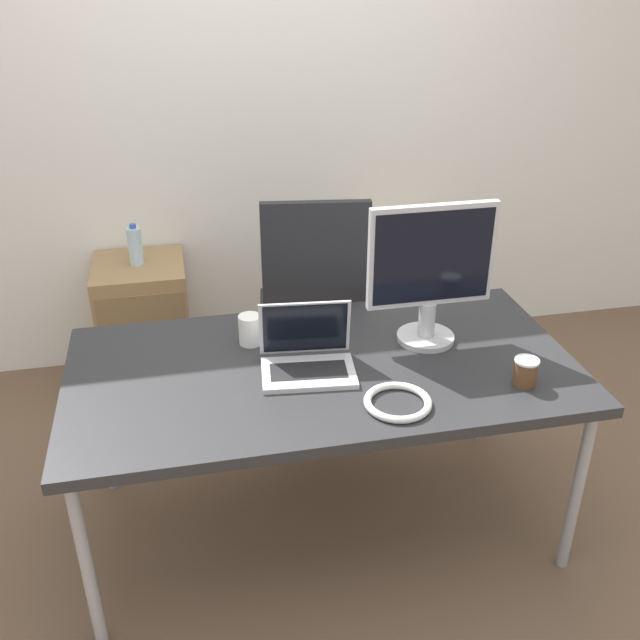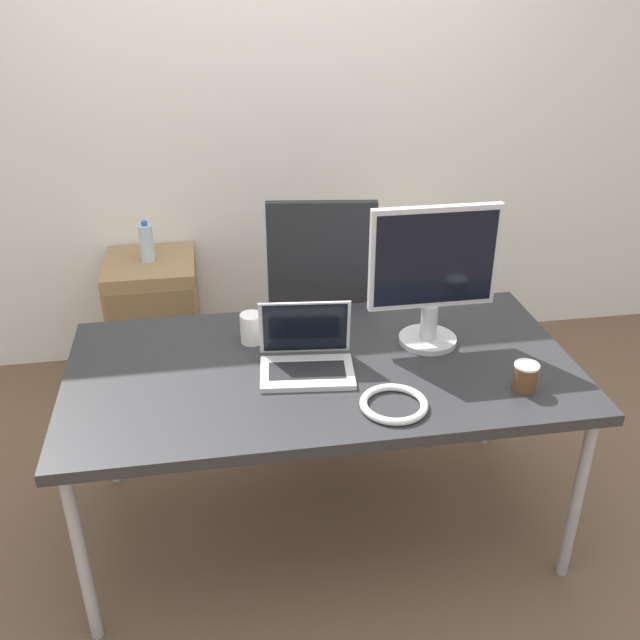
{
  "view_description": "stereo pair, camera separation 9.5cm",
  "coord_description": "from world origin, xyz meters",
  "px_view_note": "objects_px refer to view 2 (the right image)",
  "views": [
    {
      "loc": [
        -0.44,
        -2.04,
        1.99
      ],
      "look_at": [
        0.0,
        0.04,
        0.87
      ],
      "focal_mm": 40.0,
      "sensor_mm": 36.0,
      "label": 1
    },
    {
      "loc": [
        -0.35,
        -2.06,
        1.99
      ],
      "look_at": [
        0.0,
        0.04,
        0.87
      ],
      "focal_mm": 40.0,
      "sensor_mm": 36.0,
      "label": 2
    }
  ],
  "objects_px": {
    "cable_coil": "(394,404)",
    "cabinet_left": "(156,320)",
    "cabinet_right": "(407,301)",
    "monitor": "(433,274)",
    "office_chair": "(320,332)",
    "coffee_cup_white": "(252,328)",
    "water_bottle": "(147,243)",
    "laptop_center": "(306,357)",
    "coffee_cup_brown": "(525,377)"
  },
  "relations": [
    {
      "from": "coffee_cup_brown",
      "to": "cable_coil",
      "type": "bearing_deg",
      "value": -175.99
    },
    {
      "from": "cable_coil",
      "to": "office_chair",
      "type": "bearing_deg",
      "value": 93.13
    },
    {
      "from": "coffee_cup_brown",
      "to": "coffee_cup_white",
      "type": "bearing_deg",
      "value": 151.5
    },
    {
      "from": "water_bottle",
      "to": "coffee_cup_brown",
      "type": "height_order",
      "value": "water_bottle"
    },
    {
      "from": "laptop_center",
      "to": "cable_coil",
      "type": "distance_m",
      "value": 0.36
    },
    {
      "from": "water_bottle",
      "to": "coffee_cup_white",
      "type": "bearing_deg",
      "value": -67.21
    },
    {
      "from": "water_bottle",
      "to": "laptop_center",
      "type": "distance_m",
      "value": 1.36
    },
    {
      "from": "monitor",
      "to": "cable_coil",
      "type": "height_order",
      "value": "monitor"
    },
    {
      "from": "coffee_cup_white",
      "to": "coffee_cup_brown",
      "type": "height_order",
      "value": "coffee_cup_white"
    },
    {
      "from": "monitor",
      "to": "water_bottle",
      "type": "bearing_deg",
      "value": 133.31
    },
    {
      "from": "water_bottle",
      "to": "coffee_cup_white",
      "type": "distance_m",
      "value": 1.09
    },
    {
      "from": "office_chair",
      "to": "water_bottle",
      "type": "distance_m",
      "value": 0.94
    },
    {
      "from": "coffee_cup_brown",
      "to": "monitor",
      "type": "bearing_deg",
      "value": 121.63
    },
    {
      "from": "cable_coil",
      "to": "cabinet_left",
      "type": "bearing_deg",
      "value": 118.9
    },
    {
      "from": "coffee_cup_white",
      "to": "cable_coil",
      "type": "distance_m",
      "value": 0.63
    },
    {
      "from": "monitor",
      "to": "coffee_cup_brown",
      "type": "xyz_separation_m",
      "value": [
        0.22,
        -0.35,
        -0.22
      ]
    },
    {
      "from": "water_bottle",
      "to": "monitor",
      "type": "xyz_separation_m",
      "value": [
        1.05,
        -1.11,
        0.25
      ]
    },
    {
      "from": "cabinet_left",
      "to": "cabinet_right",
      "type": "xyz_separation_m",
      "value": [
        1.31,
        0.0,
        0.0
      ]
    },
    {
      "from": "cabinet_left",
      "to": "laptop_center",
      "type": "relative_size",
      "value": 1.94
    },
    {
      "from": "cabinet_right",
      "to": "monitor",
      "type": "height_order",
      "value": "monitor"
    },
    {
      "from": "cable_coil",
      "to": "cabinet_right",
      "type": "bearing_deg",
      "value": 72.04
    },
    {
      "from": "water_bottle",
      "to": "laptop_center",
      "type": "height_order",
      "value": "laptop_center"
    },
    {
      "from": "water_bottle",
      "to": "monitor",
      "type": "relative_size",
      "value": 0.39
    },
    {
      "from": "cabinet_right",
      "to": "coffee_cup_white",
      "type": "distance_m",
      "value": 1.41
    },
    {
      "from": "water_bottle",
      "to": "coffee_cup_white",
      "type": "xyz_separation_m",
      "value": [
        0.42,
        -1.01,
        0.04
      ]
    },
    {
      "from": "office_chair",
      "to": "laptop_center",
      "type": "height_order",
      "value": "office_chair"
    },
    {
      "from": "office_chair",
      "to": "coffee_cup_brown",
      "type": "height_order",
      "value": "office_chair"
    },
    {
      "from": "cabinet_right",
      "to": "laptop_center",
      "type": "bearing_deg",
      "value": -120.43
    },
    {
      "from": "laptop_center",
      "to": "monitor",
      "type": "xyz_separation_m",
      "value": [
        0.46,
        0.11,
        0.22
      ]
    },
    {
      "from": "cabinet_right",
      "to": "monitor",
      "type": "xyz_separation_m",
      "value": [
        -0.26,
        -1.11,
        0.67
      ]
    },
    {
      "from": "cabinet_left",
      "to": "monitor",
      "type": "bearing_deg",
      "value": -46.64
    },
    {
      "from": "coffee_cup_white",
      "to": "coffee_cup_brown",
      "type": "distance_m",
      "value": 0.96
    },
    {
      "from": "laptop_center",
      "to": "cable_coil",
      "type": "bearing_deg",
      "value": -48.8
    },
    {
      "from": "cabinet_right",
      "to": "laptop_center",
      "type": "xyz_separation_m",
      "value": [
        -0.72,
        -1.22,
        0.44
      ]
    },
    {
      "from": "office_chair",
      "to": "water_bottle",
      "type": "height_order",
      "value": "office_chair"
    },
    {
      "from": "coffee_cup_white",
      "to": "cabinet_left",
      "type": "bearing_deg",
      "value": 112.84
    },
    {
      "from": "cabinet_left",
      "to": "cabinet_right",
      "type": "height_order",
      "value": "same"
    },
    {
      "from": "monitor",
      "to": "cable_coil",
      "type": "relative_size",
      "value": 2.4
    },
    {
      "from": "monitor",
      "to": "coffee_cup_brown",
      "type": "distance_m",
      "value": 0.47
    },
    {
      "from": "laptop_center",
      "to": "cable_coil",
      "type": "height_order",
      "value": "laptop_center"
    },
    {
      "from": "cable_coil",
      "to": "coffee_cup_brown",
      "type": "bearing_deg",
      "value": 4.01
    },
    {
      "from": "coffee_cup_brown",
      "to": "cable_coil",
      "type": "height_order",
      "value": "coffee_cup_brown"
    },
    {
      "from": "cabinet_left",
      "to": "laptop_center",
      "type": "xyz_separation_m",
      "value": [
        0.59,
        -1.22,
        0.44
      ]
    },
    {
      "from": "cabinet_right",
      "to": "coffee_cup_brown",
      "type": "bearing_deg",
      "value": -91.66
    },
    {
      "from": "cable_coil",
      "to": "laptop_center",
      "type": "bearing_deg",
      "value": 131.2
    },
    {
      "from": "water_bottle",
      "to": "monitor",
      "type": "bearing_deg",
      "value": -46.69
    },
    {
      "from": "office_chair",
      "to": "coffee_cup_white",
      "type": "distance_m",
      "value": 0.74
    },
    {
      "from": "laptop_center",
      "to": "water_bottle",
      "type": "bearing_deg",
      "value": 115.65
    },
    {
      "from": "office_chair",
      "to": "cabinet_right",
      "type": "height_order",
      "value": "office_chair"
    },
    {
      "from": "office_chair",
      "to": "cabinet_right",
      "type": "bearing_deg",
      "value": 39.5
    }
  ]
}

